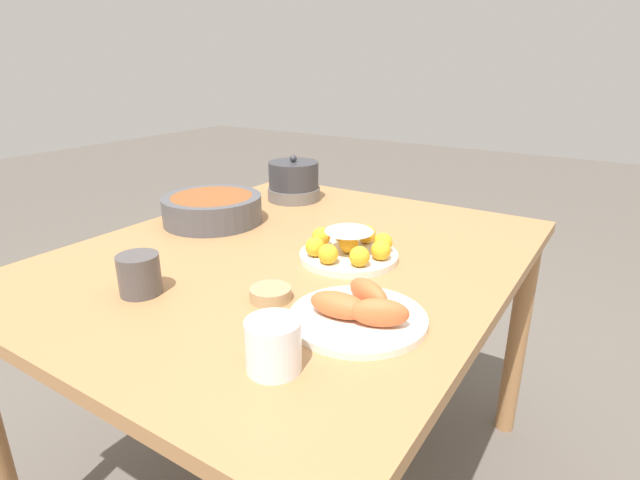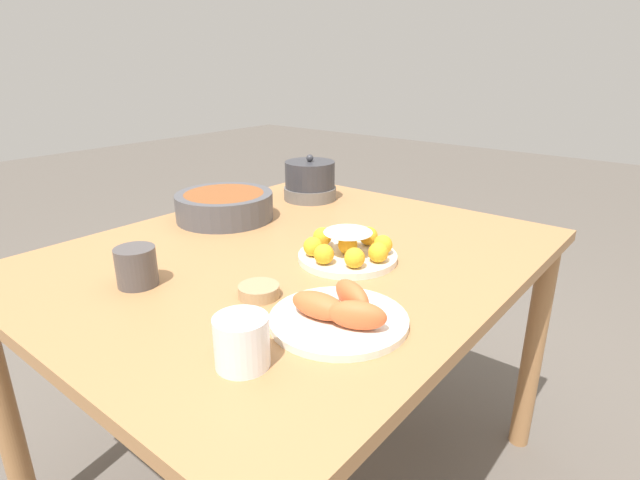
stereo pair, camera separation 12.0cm
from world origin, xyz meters
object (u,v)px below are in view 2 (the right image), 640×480
Objects in this scene: dining_table at (294,284)px; sauce_bowl at (259,290)px; serving_bowl at (225,205)px; cup_near at (242,342)px; seafood_platter at (340,314)px; cake_plate at (348,249)px; cup_far at (136,267)px; warming_pot at (310,181)px.

sauce_bowl is at bearing -153.77° from dining_table.
cup_near reaches higher than serving_bowl.
serving_bowl is at bearing 56.12° from sauce_bowl.
seafood_platter is (0.01, -0.19, 0.01)m from sauce_bowl.
cake_plate is 0.47m from cup_near.
cup_far is at bearing 116.75° from sauce_bowl.
cup_far is at bearing 80.93° from cup_near.
warming_pot reaches higher than cake_plate.
cup_near reaches higher than sauce_bowl.
cup_far is at bearing -168.26° from warming_pot.
sauce_bowl is at bearing 94.23° from seafood_platter.
cup_near is 0.40m from cup_far.
cup_far reaches higher than sauce_bowl.
sauce_bowl is 0.47× the size of warming_pot.
dining_table is 14.21× the size of cup_near.
cup_far is 0.48× the size of warming_pot.
warming_pot is (0.62, 0.59, 0.04)m from seafood_platter.
cake_plate reaches higher than sauce_bowl.
cup_near is (-0.45, -0.13, 0.01)m from cake_plate.
serving_bowl is at bearing 51.08° from cup_near.
seafood_platter is (-0.22, -0.31, 0.11)m from dining_table.
warming_pot is at bearing 49.31° from cake_plate.
dining_table is 4.30× the size of serving_bowl.
cake_plate is at bearing -94.04° from serving_bowl.
dining_table is at bearing -101.59° from serving_bowl.
cake_plate is 0.48m from serving_bowl.
serving_bowl is 3.43× the size of sauce_bowl.
cake_plate is at bearing -34.22° from cup_far.
cup_near is (-0.49, -0.60, -0.00)m from serving_bowl.
cup_near is at bearing -128.92° from serving_bowl.
cup_far is at bearing 160.66° from dining_table.
sauce_bowl is (-0.30, -0.45, -0.03)m from serving_bowl.
cup_far is (0.06, 0.39, 0.00)m from cup_near.
seafood_platter is at bearing -136.40° from warming_pot.
dining_table is 5.23× the size of cake_plate.
warming_pot is (0.33, -0.05, 0.02)m from serving_bowl.
cup_near is at bearing -99.07° from cup_far.
warming_pot is (0.75, 0.16, 0.02)m from cup_far.
cake_plate is at bearing -5.41° from sauce_bowl.
dining_table is at bearing 32.54° from cup_near.
dining_table is 0.39m from seafood_platter.
cake_plate is at bearing -75.96° from dining_table.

